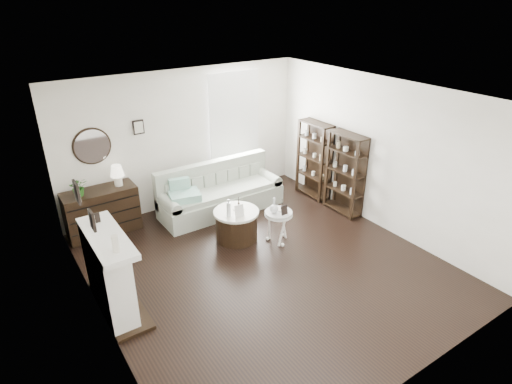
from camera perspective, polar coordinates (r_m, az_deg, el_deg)
room at (r=8.73m, az=-5.05°, el=9.33°), size 5.50×5.50×5.50m
fireplace at (r=6.13m, az=-18.91°, el=-10.56°), size 0.50×1.40×1.84m
shelf_unit_far at (r=8.97m, az=7.77°, el=4.28°), size 0.30×0.80×1.60m
shelf_unit_near at (r=8.37m, az=11.80°, el=2.39°), size 0.30×0.80×1.60m
sofa at (r=8.50m, az=-4.91°, el=-0.39°), size 2.43×0.84×0.95m
quilt at (r=7.98m, az=-9.52°, el=-0.51°), size 0.64×0.56×0.14m
suitcase at (r=9.15m, az=-0.29°, el=0.94°), size 0.66×0.43×0.42m
dresser at (r=8.12m, az=-19.86°, el=-2.43°), size 1.25×0.54×0.83m
table_lamp at (r=7.94m, az=-17.99°, el=2.11°), size 0.29×0.29×0.38m
potted_plant at (r=7.78m, az=-22.57°, el=0.64°), size 0.33×0.29×0.33m
drum_table at (r=7.50m, az=-2.63°, el=-4.37°), size 0.79×0.79×0.55m
pedestal_table at (r=7.30m, az=3.03°, el=-2.99°), size 0.48×0.48×0.58m
eiffel_drum at (r=7.41m, az=-2.33°, el=-1.50°), size 0.12×0.12×0.21m
bottle_drum at (r=7.14m, az=-3.68°, el=-2.12°), size 0.07×0.07×0.31m
card_frame_drum at (r=7.15m, az=-2.24°, el=-2.52°), size 0.16×0.07×0.21m
eiffel_ped at (r=7.31m, az=3.50°, el=-1.75°), size 0.13×0.13×0.17m
flask_ped at (r=7.18m, az=2.43°, el=-1.78°), size 0.15×0.15×0.28m
card_frame_ped at (r=7.16m, az=3.79°, el=-2.40°), size 0.13×0.05×0.16m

